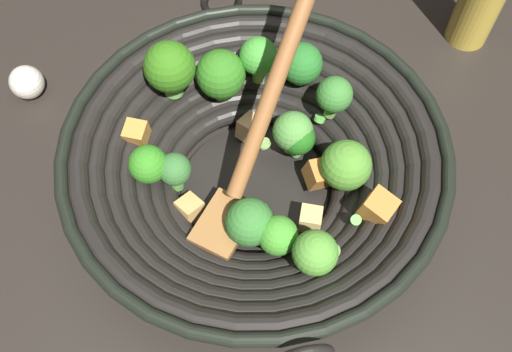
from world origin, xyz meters
name	(u,v)px	position (x,y,z in m)	size (l,w,h in m)	color
ground_plane	(255,190)	(0.00, 0.00, 0.00)	(4.00, 4.00, 0.00)	#28231E
wok	(255,159)	(0.00, 0.00, 0.07)	(0.42, 0.42, 0.27)	black
garlic_bulb	(27,82)	(0.31, 0.13, 0.02)	(0.04, 0.04, 0.04)	silver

